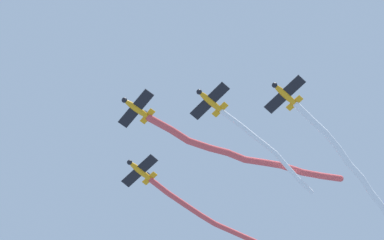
{
  "coord_description": "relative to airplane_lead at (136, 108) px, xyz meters",
  "views": [
    {
      "loc": [
        5.19,
        -29.83,
        5.41
      ],
      "look_at": [
        9.0,
        2.92,
        72.07
      ],
      "focal_mm": 53.51,
      "sensor_mm": 36.0,
      "label": 1
    }
  ],
  "objects": [
    {
      "name": "airplane_slot",
      "position": [
        18.61,
        -4.29,
        -0.3
      ],
      "size": [
        4.87,
        5.69,
        1.52
      ],
      "rotation": [
        0.0,
        0.0,
        3.77
      ],
      "color": "orange"
    },
    {
      "name": "smoke_trail_left_wing",
      "position": [
        18.66,
        4.86,
        0.65
      ],
      "size": [
        15.31,
        12.63,
        2.54
      ],
      "color": "white"
    },
    {
      "name": "smoke_trail_lead",
      "position": [
        15.6,
        6.22,
        1.66
      ],
      "size": [
        29.03,
        9.23,
        4.53
      ],
      "color": "#DB4C4C"
    },
    {
      "name": "smoke_trail_right_wing",
      "position": [
        11.73,
        16.29,
        0.45
      ],
      "size": [
        18.99,
        10.72,
        1.54
      ],
      "color": "#DB4C4C"
    },
    {
      "name": "smoke_trail_slot",
      "position": [
        31.34,
        7.25,
        -0.33
      ],
      "size": [
        22.12,
        22.2,
        2.18
      ],
      "color": "white"
    },
    {
      "name": "airplane_lead",
      "position": [
        0.0,
        0.0,
        0.0
      ],
      "size": [
        4.75,
        5.84,
        1.52
      ],
      "rotation": [
        0.0,
        0.0,
        3.7
      ],
      "color": "orange"
    },
    {
      "name": "airplane_left_wing",
      "position": [
        9.31,
        -2.15,
        0.0
      ],
      "size": [
        4.87,
        5.69,
        1.52
      ],
      "rotation": [
        0.0,
        0.0,
        3.77
      ],
      "color": "orange"
    },
    {
      "name": "airplane_right_wing",
      "position": [
        1.16,
        9.47,
        0.3
      ],
      "size": [
        4.92,
        5.61,
        1.52
      ],
      "rotation": [
        0.0,
        0.0,
        3.8
      ],
      "color": "orange"
    }
  ]
}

